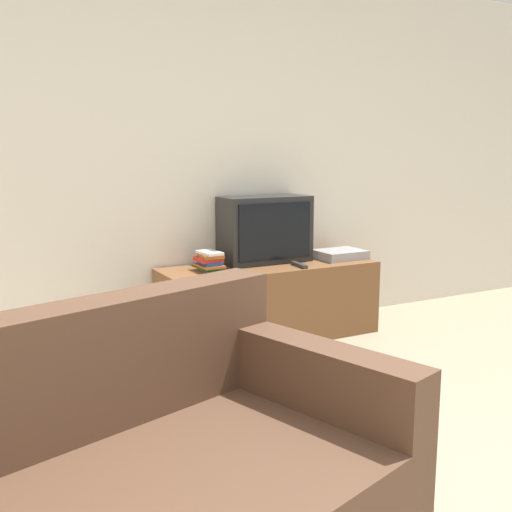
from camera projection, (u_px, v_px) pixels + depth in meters
name	position (u px, v px, depth m)	size (l,w,h in m)	color
wall_back	(136.00, 152.00, 3.94)	(9.00, 0.06, 2.60)	silver
tv_stand	(269.00, 301.00, 4.23)	(1.54, 0.53, 0.52)	brown
television	(265.00, 229.00, 4.26)	(0.64, 0.30, 0.47)	black
book_stack	(210.00, 261.00, 3.97)	(0.16, 0.21, 0.13)	#2D753D
remote_on_stand	(299.00, 265.00, 4.12)	(0.05, 0.19, 0.02)	#2D2D2D
set_top_box	(340.00, 254.00, 4.43)	(0.35, 0.27, 0.06)	#99999E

